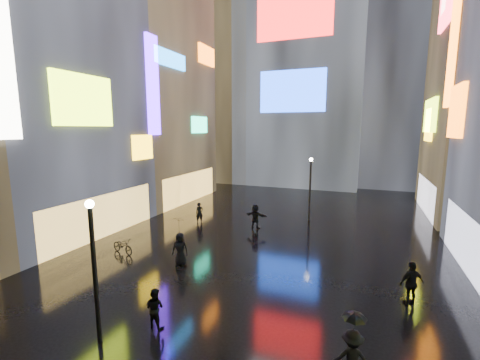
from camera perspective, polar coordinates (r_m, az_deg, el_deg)
The scene contains 17 objects.
ground at distance 24.57m, azimuth 6.93°, elevation -8.78°, with size 140.00×140.00×0.00m, color black.
building_left_mid at distance 27.76m, azimuth -32.16°, elevation 17.00°, with size 10.28×12.70×24.00m.
building_left_far at distance 36.15m, azimuth -16.14°, elevation 14.27°, with size 10.28×12.00×22.00m.
tower_main at distance 49.33m, azimuth 11.50°, elevation 24.83°, with size 16.00×14.20×42.00m.
tower_flank_right at distance 49.68m, azimuth 26.37°, elevation 19.23°, with size 12.00×12.00×34.00m, color black.
tower_flank_left at distance 49.15m, azimuth -2.46°, elevation 15.53°, with size 10.00×10.00×26.00m, color black.
lamp_near at distance 12.43m, azimuth -24.51°, elevation -13.40°, with size 0.30×0.30×5.20m.
lamp_far at distance 26.81m, azimuth 12.36°, elevation -0.92°, with size 0.30×0.30×5.20m.
pedestrian_1 at distance 13.55m, azimuth -14.89°, elevation -21.11°, with size 0.76×0.59×1.56m, color black.
pedestrian_2 at distance 11.27m, azimuth 19.26°, elevation -27.70°, with size 1.12×0.64×1.74m, color black.
pedestrian_3 at distance 16.26m, azimuth 28.19°, elevation -15.87°, with size 1.12×0.47×1.91m, color black.
pedestrian_4 at distance 18.47m, azimuth -10.59°, elevation -11.98°, with size 0.90×0.59×1.85m, color black.
pedestrian_5 at distance 24.49m, azimuth 2.75°, elevation -6.51°, with size 1.72×0.55×1.86m, color black.
pedestrian_6 at distance 26.07m, azimuth -7.20°, elevation -5.82°, with size 0.61×0.40×1.67m, color black.
umbrella_1 at distance 10.62m, azimuth 19.62°, elevation -22.60°, with size 0.69×0.69×0.61m, color black.
umbrella_2 at distance 18.03m, azimuth -10.71°, elevation -7.90°, with size 0.98×1.00×0.90m, color black.
bicycle at distance 21.17m, azimuth -20.12°, elevation -10.91°, with size 0.63×1.82×0.96m, color black.
Camera 1 is at (5.77, -2.66, 7.54)m, focal length 24.00 mm.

